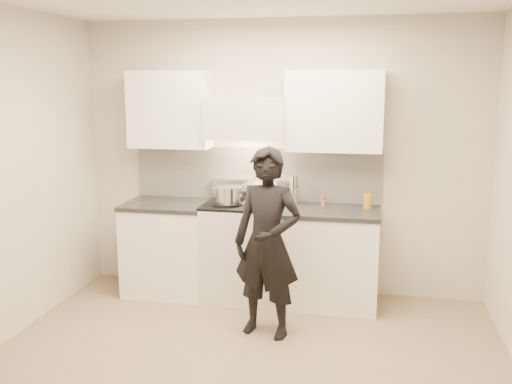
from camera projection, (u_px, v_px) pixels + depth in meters
ground_plane at (242, 368)px, 4.23m from camera, size 4.00×4.00×0.00m
room_shell at (245, 148)px, 4.30m from camera, size 4.04×3.54×2.70m
stove at (244, 250)px, 5.57m from camera, size 0.76×0.65×0.96m
counter_right at (330, 257)px, 5.41m from camera, size 0.92×0.67×0.92m
counter_left at (169, 247)px, 5.73m from camera, size 0.82×0.67×0.92m
wok at (259, 190)px, 5.57m from camera, size 0.36×0.43×0.29m
stock_pot at (229, 195)px, 5.39m from camera, size 0.34×0.25×0.16m
utensil_crock at (293, 195)px, 5.57m from camera, size 0.10×0.10×0.27m
spice_jar at (323, 201)px, 5.50m from camera, size 0.04×0.04×0.08m
oil_glass at (368, 201)px, 5.37m from camera, size 0.08×0.08×0.14m
person at (267, 243)px, 4.67m from camera, size 0.65×0.50×1.58m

